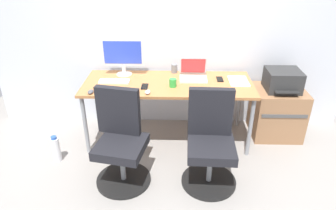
% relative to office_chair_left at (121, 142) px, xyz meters
% --- Properties ---
extents(ground_plane, '(5.28, 5.28, 0.00)m').
position_rel_office_chair_left_xyz_m(ground_plane, '(0.44, 0.73, -0.42)').
color(ground_plane, gray).
extents(back_wall, '(4.40, 0.04, 2.60)m').
position_rel_office_chair_left_xyz_m(back_wall, '(0.44, 1.17, 0.88)').
color(back_wall, silver).
rests_on(back_wall, ground).
extents(desk, '(1.89, 0.73, 0.73)m').
position_rel_office_chair_left_xyz_m(desk, '(0.44, 0.73, 0.25)').
color(desk, '#B77542').
rests_on(desk, ground).
extents(office_chair_left, '(0.54, 0.54, 0.94)m').
position_rel_office_chair_left_xyz_m(office_chair_left, '(0.00, 0.00, 0.00)').
color(office_chair_left, black).
rests_on(office_chair_left, ground).
extents(office_chair_right, '(0.54, 0.54, 0.94)m').
position_rel_office_chair_left_xyz_m(office_chair_right, '(0.86, 0.00, 0.00)').
color(office_chair_right, black).
rests_on(office_chair_right, ground).
extents(side_cabinet, '(0.57, 0.52, 0.60)m').
position_rel_office_chair_left_xyz_m(side_cabinet, '(1.75, 0.86, -0.12)').
color(side_cabinet, '#996B47').
rests_on(side_cabinet, ground).
extents(printer, '(0.38, 0.40, 0.24)m').
position_rel_office_chair_left_xyz_m(printer, '(1.75, 0.86, 0.30)').
color(printer, '#2D2D2D').
rests_on(printer, side_cabinet).
extents(water_bottle_on_floor, '(0.09, 0.09, 0.31)m').
position_rel_office_chair_left_xyz_m(water_bottle_on_floor, '(-0.76, 0.25, -0.28)').
color(water_bottle_on_floor, white).
rests_on(water_bottle_on_floor, ground).
extents(desktop_monitor, '(0.48, 0.18, 0.43)m').
position_rel_office_chair_left_xyz_m(desktop_monitor, '(-0.09, 0.95, 0.56)').
color(desktop_monitor, silver).
rests_on(desktop_monitor, desk).
extents(open_laptop, '(0.31, 0.26, 0.23)m').
position_rel_office_chair_left_xyz_m(open_laptop, '(0.72, 0.87, 0.37)').
color(open_laptop, silver).
rests_on(open_laptop, desk).
extents(keyboard_by_monitor, '(0.34, 0.12, 0.02)m').
position_rel_office_chair_left_xyz_m(keyboard_by_monitor, '(-0.13, 0.44, 0.32)').
color(keyboard_by_monitor, silver).
rests_on(keyboard_by_monitor, desk).
extents(keyboard_by_laptop, '(0.34, 0.12, 0.02)m').
position_rel_office_chair_left_xyz_m(keyboard_by_laptop, '(-0.17, 0.73, 0.32)').
color(keyboard_by_laptop, silver).
rests_on(keyboard_by_laptop, desk).
extents(mouse_by_monitor, '(0.06, 0.10, 0.03)m').
position_rel_office_chair_left_xyz_m(mouse_by_monitor, '(-0.36, 0.43, 0.33)').
color(mouse_by_monitor, '#515156').
rests_on(mouse_by_monitor, desk).
extents(mouse_by_laptop, '(0.06, 0.10, 0.03)m').
position_rel_office_chair_left_xyz_m(mouse_by_laptop, '(0.23, 0.44, 0.33)').
color(mouse_by_laptop, '#B7B7B7').
rests_on(mouse_by_laptop, desk).
extents(coffee_mug, '(0.08, 0.08, 0.09)m').
position_rel_office_chair_left_xyz_m(coffee_mug, '(0.49, 0.62, 0.36)').
color(coffee_mug, green).
rests_on(coffee_mug, desk).
extents(pen_cup, '(0.07, 0.07, 0.10)m').
position_rel_office_chair_left_xyz_m(pen_cup, '(0.50, 1.03, 0.36)').
color(pen_cup, slate).
rests_on(pen_cup, desk).
extents(phone_near_laptop, '(0.07, 0.14, 0.01)m').
position_rel_office_chair_left_xyz_m(phone_near_laptop, '(1.02, 0.83, 0.32)').
color(phone_near_laptop, black).
rests_on(phone_near_laptop, desk).
extents(phone_near_monitor, '(0.07, 0.14, 0.01)m').
position_rel_office_chair_left_xyz_m(phone_near_monitor, '(0.18, 0.61, 0.32)').
color(phone_near_monitor, black).
rests_on(phone_near_monitor, desk).
extents(paper_pile, '(0.21, 0.30, 0.01)m').
position_rel_office_chair_left_xyz_m(paper_pile, '(1.23, 0.78, 0.32)').
color(paper_pile, white).
rests_on(paper_pile, desk).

